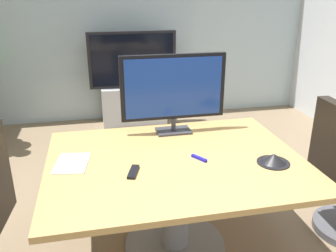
{
  "coord_description": "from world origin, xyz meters",
  "views": [
    {
      "loc": [
        -0.61,
        -2.14,
        1.85
      ],
      "look_at": [
        -0.09,
        0.27,
        0.89
      ],
      "focal_mm": 38.12,
      "sensor_mm": 36.0,
      "label": 1
    }
  ],
  "objects_px": {
    "remote_control": "(133,172)",
    "conference_phone": "(274,159)",
    "conference_table": "(175,182)",
    "wall_display_unit": "(134,94)",
    "tv_monitor": "(173,89)"
  },
  "relations": [
    {
      "from": "conference_table",
      "to": "wall_display_unit",
      "type": "bearing_deg",
      "value": 89.38
    },
    {
      "from": "tv_monitor",
      "to": "conference_phone",
      "type": "height_order",
      "value": "tv_monitor"
    },
    {
      "from": "tv_monitor",
      "to": "wall_display_unit",
      "type": "height_order",
      "value": "tv_monitor"
    },
    {
      "from": "remote_control",
      "to": "conference_phone",
      "type": "bearing_deg",
      "value": 14.39
    },
    {
      "from": "wall_display_unit",
      "to": "conference_phone",
      "type": "relative_size",
      "value": 5.95
    },
    {
      "from": "wall_display_unit",
      "to": "remote_control",
      "type": "relative_size",
      "value": 7.71
    },
    {
      "from": "conference_table",
      "to": "tv_monitor",
      "type": "bearing_deg",
      "value": 78.96
    },
    {
      "from": "conference_table",
      "to": "tv_monitor",
      "type": "relative_size",
      "value": 2.09
    },
    {
      "from": "conference_table",
      "to": "wall_display_unit",
      "type": "xyz_separation_m",
      "value": [
        0.03,
        2.71,
        -0.12
      ]
    },
    {
      "from": "tv_monitor",
      "to": "remote_control",
      "type": "xyz_separation_m",
      "value": [
        -0.41,
        -0.64,
        -0.35
      ]
    },
    {
      "from": "tv_monitor",
      "to": "conference_table",
      "type": "bearing_deg",
      "value": -101.04
    },
    {
      "from": "conference_phone",
      "to": "remote_control",
      "type": "bearing_deg",
      "value": 176.35
    },
    {
      "from": "wall_display_unit",
      "to": "conference_phone",
      "type": "height_order",
      "value": "wall_display_unit"
    },
    {
      "from": "tv_monitor",
      "to": "wall_display_unit",
      "type": "distance_m",
      "value": 2.31
    },
    {
      "from": "tv_monitor",
      "to": "remote_control",
      "type": "relative_size",
      "value": 4.94
    }
  ]
}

